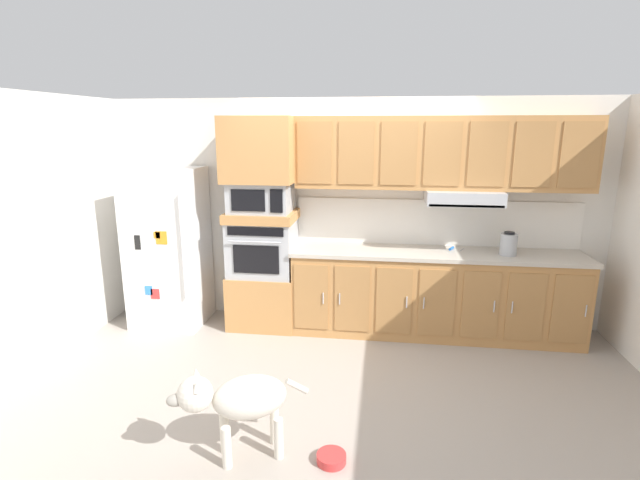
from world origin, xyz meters
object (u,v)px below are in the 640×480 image
built_in_oven (263,247)px  electric_kettle (509,244)px  dog (238,399)px  dog_food_bowl (331,458)px  microwave (261,197)px  screwdriver (452,249)px  refrigerator (168,247)px

built_in_oven → electric_kettle: (2.57, -0.05, 0.13)m
dog → dog_food_bowl: bearing=159.1°
electric_kettle → dog: (-2.19, -2.17, -0.60)m
microwave → screwdriver: 2.11m
built_in_oven → microwave: microwave is taller
microwave → electric_kettle: microwave is taller
microwave → dog: microwave is taller
screwdriver → dog: (-1.65, -2.30, -0.50)m
microwave → dog: size_ratio=0.73×
refrigerator → screwdriver: refrigerator is taller
refrigerator → built_in_oven: refrigerator is taller
built_in_oven → dog_food_bowl: (1.01, -2.19, -0.87)m
built_in_oven → dog: size_ratio=0.79×
microwave → electric_kettle: size_ratio=2.68×
built_in_oven → refrigerator: bearing=-176.4°
microwave → dog: 2.47m
screwdriver → dog_food_bowl: (-1.03, -2.27, -0.90)m
dog_food_bowl → dog: bearing=-177.3°
built_in_oven → dog_food_bowl: 2.56m
built_in_oven → dog_food_bowl: size_ratio=3.50×
screwdriver → dog_food_bowl: size_ratio=0.82×
refrigerator → dog_food_bowl: refrigerator is taller
refrigerator → microwave: 1.22m
refrigerator → microwave: size_ratio=2.73×
refrigerator → dog_food_bowl: bearing=-45.5°
dog → electric_kettle: bearing=-158.8°
microwave → electric_kettle: 2.61m
screwdriver → dog: 2.88m
microwave → dog_food_bowl: microwave is taller
built_in_oven → electric_kettle: 2.58m
built_in_oven → dog: 2.30m
screwdriver → electric_kettle: bearing=-14.0°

